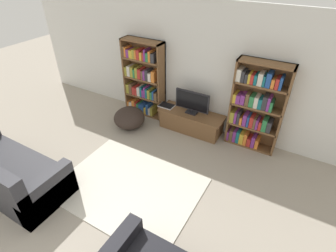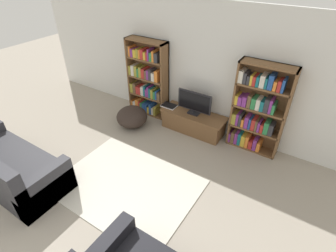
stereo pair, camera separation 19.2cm
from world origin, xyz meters
The scene contains 9 objects.
wall_back centered at (0.00, 4.23, 1.30)m, with size 8.80×0.06×2.60m.
bookshelf_left centered at (-1.30, 4.05, 0.84)m, with size 0.96×0.30×1.74m.
bookshelf_right centered at (1.21, 4.05, 0.84)m, with size 0.96×0.30×1.74m.
tv_stand centered at (-0.02, 3.92, 0.22)m, with size 1.39×0.50×0.43m.
television centered at (-0.02, 3.91, 0.69)m, with size 0.74×0.16×0.50m.
laptop centered at (-0.61, 3.89, 0.44)m, with size 0.33×0.23×0.03m.
area_rug centered at (-0.18, 1.88, 0.01)m, with size 2.27×1.70×0.02m.
couch_left_sectional centered at (-1.88, 0.93, 0.30)m, with size 2.05×0.92×0.91m.
beanbag_ottoman centered at (-1.24, 3.35, 0.23)m, with size 0.67×0.67×0.45m, color #2D231E.
Camera 1 is at (1.90, -0.41, 3.31)m, focal length 28.00 mm.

